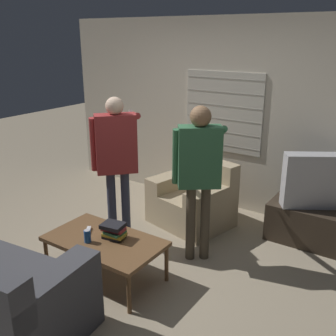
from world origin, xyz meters
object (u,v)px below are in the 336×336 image
Objects in this scene: armchair_beige at (194,199)px; coffee_table at (105,243)px; person_left_standing at (116,153)px; book_stack at (114,231)px; person_right_standing at (199,165)px; soda_can at (87,236)px; spare_remote at (88,230)px; tv at (315,181)px.

armchair_beige is 1.55m from coffee_table.
person_left_standing is at bearing 120.10° from coffee_table.
book_stack is (0.06, 0.07, 0.12)m from coffee_table.
person_right_standing is (0.94, 0.18, -0.02)m from person_left_standing.
person_left_standing is (-0.48, -0.90, 0.76)m from armchair_beige.
coffee_table is 0.19m from soda_can.
person_right_standing is 13.24× the size of soda_can.
spare_remote is (-0.81, -0.80, -0.62)m from person_right_standing.
armchair_beige is 8.47× the size of soda_can.
armchair_beige is 0.63× the size of person_left_standing.
person_left_standing is 13.12× the size of spare_remote.
person_left_standing is 0.93m from book_stack.
tv is (1.48, 1.87, 0.37)m from coffee_table.
person_left_standing is 1.02m from soda_can.
armchair_beige is at bearing 86.43° from person_right_standing.
person_right_standing reaches higher than tv.
person_right_standing is 1.30m from soda_can.
soda_can is at bearing 19.67° from tv.
person_left_standing is 0.96m from person_right_standing.
armchair_beige is 1.69m from soda_can.
person_right_standing is at bearing 136.07° from armchair_beige.
person_right_standing is 12.90× the size of spare_remote.
tv is at bearing 51.83° from book_stack.
person_left_standing is 6.80× the size of book_stack.
book_stack is at bearing -28.38° from spare_remote.
spare_remote is at bearing 89.92° from armchair_beige.
soda_can is at bearing -81.75° from spare_remote.
tv is 2.30m from book_stack.
armchair_beige reaches higher than coffee_table.
tv is at bearing 11.61° from spare_remote.
coffee_table is 0.26m from spare_remote.
soda_can reaches higher than coffee_table.
person_left_standing is at bearing 109.78° from soda_can.
tv reaches higher than spare_remote.
tv is 2.24m from person_left_standing.
person_left_standing is at bearing 66.47° from spare_remote.
person_left_standing reaches higher than spare_remote.
person_right_standing reaches higher than coffee_table.
tv is 2.56m from soda_can.
soda_can is 0.97× the size of spare_remote.
soda_can is (-0.20, -1.67, 0.17)m from armchair_beige.
armchair_beige is at bearing -18.86° from tv.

